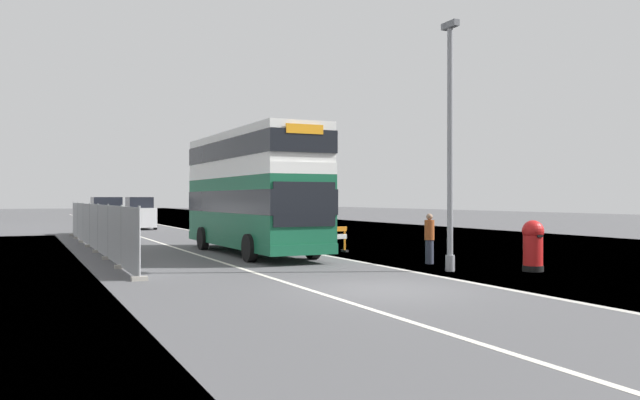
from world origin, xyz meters
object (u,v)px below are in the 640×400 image
(double_decker_bus, at_px, (252,190))
(roadworks_barrier, at_px, (328,236))
(red_pillar_postbox, at_px, (533,243))
(car_receding_mid, at_px, (139,214))
(pedestrian_at_kerb, at_px, (429,239))
(lamppost_foreground, at_px, (450,154))
(car_oncoming_near, at_px, (106,217))

(double_decker_bus, distance_m, roadworks_barrier, 3.74)
(red_pillar_postbox, relative_size, car_receding_mid, 0.39)
(red_pillar_postbox, bearing_deg, roadworks_barrier, 106.92)
(roadworks_barrier, xyz_separation_m, pedestrian_at_kerb, (1.14, -5.70, 0.20))
(double_decker_bus, bearing_deg, pedestrian_at_kerb, -56.63)
(red_pillar_postbox, xyz_separation_m, roadworks_barrier, (-2.73, 8.97, -0.20))
(lamppost_foreground, distance_m, car_receding_mid, 32.51)
(roadworks_barrier, height_order, car_receding_mid, car_receding_mid)
(car_receding_mid, height_order, pedestrian_at_kerb, car_receding_mid)
(red_pillar_postbox, relative_size, roadworks_barrier, 0.90)
(car_receding_mid, bearing_deg, red_pillar_postbox, -79.04)
(red_pillar_postbox, distance_m, pedestrian_at_kerb, 3.64)
(double_decker_bus, distance_m, car_receding_mid, 23.59)
(double_decker_bus, bearing_deg, roadworks_barrier, -13.51)
(car_oncoming_near, height_order, car_receding_mid, car_receding_mid)
(lamppost_foreground, height_order, car_receding_mid, lamppost_foreground)
(car_oncoming_near, xyz_separation_m, pedestrian_at_kerb, (7.88, -23.86, -0.22))
(lamppost_foreground, distance_m, pedestrian_at_kerb, 3.59)
(double_decker_bus, height_order, pedestrian_at_kerb, double_decker_bus)
(roadworks_barrier, bearing_deg, pedestrian_at_kerb, -78.72)
(double_decker_bus, height_order, lamppost_foreground, lamppost_foreground)
(red_pillar_postbox, distance_m, roadworks_barrier, 9.38)
(lamppost_foreground, xyz_separation_m, roadworks_barrier, (-0.41, 7.87, -2.97))
(car_receding_mid, xyz_separation_m, pedestrian_at_kerb, (4.85, -29.98, -0.23))
(lamppost_foreground, relative_size, car_oncoming_near, 2.03)
(double_decker_bus, relative_size, pedestrian_at_kerb, 6.13)
(double_decker_bus, distance_m, car_oncoming_near, 17.85)
(lamppost_foreground, relative_size, pedestrian_at_kerb, 4.47)
(roadworks_barrier, relative_size, car_receding_mid, 0.44)
(car_oncoming_near, bearing_deg, car_receding_mid, 63.64)
(lamppost_foreground, xyz_separation_m, car_oncoming_near, (-7.16, 26.03, -2.55))
(red_pillar_postbox, distance_m, car_oncoming_near, 28.74)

